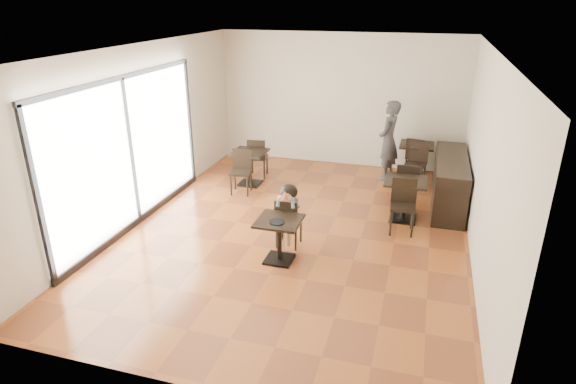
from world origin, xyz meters
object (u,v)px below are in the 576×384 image
at_px(chair_mid_a, 407,186).
at_px(chair_left_a, 258,157).
at_px(chair_back_a, 416,157).
at_px(cafe_table_left, 250,168).
at_px(cafe_table_back, 415,161).
at_px(cafe_table_mid, 404,200).
at_px(child_table, 279,240).
at_px(chair_left_b, 241,173).
at_px(adult_patron, 388,141).
at_px(child, 289,216).
at_px(child_chair, 289,222).
at_px(chair_back_b, 415,165).
at_px(chair_mid_b, 403,207).

bearing_deg(chair_mid_a, chair_left_a, -18.94).
xyz_separation_m(chair_mid_a, chair_back_a, (0.11, 1.93, -0.00)).
relative_size(cafe_table_left, cafe_table_back, 0.97).
xyz_separation_m(cafe_table_mid, chair_back_a, (0.11, 2.48, 0.08)).
xyz_separation_m(cafe_table_back, chair_left_a, (-3.55, -0.98, 0.07)).
distance_m(child_table, cafe_table_left, 3.48).
height_order(cafe_table_left, chair_mid_a, chair_mid_a).
distance_m(chair_mid_a, chair_left_b, 3.46).
xyz_separation_m(cafe_table_mid, cafe_table_left, (-3.46, 0.93, -0.02)).
relative_size(adult_patron, cafe_table_back, 2.29).
bearing_deg(child, child_chair, 0.00).
relative_size(cafe_table_left, chair_mid_a, 0.80).
bearing_deg(cafe_table_mid, chair_back_a, 87.42).
bearing_deg(chair_back_b, cafe_table_mid, -81.57).
bearing_deg(child_table, chair_back_b, 64.59).
relative_size(chair_mid_a, chair_back_b, 1.01).
distance_m(child, cafe_table_left, 3.01).
distance_m(cafe_table_left, chair_back_b, 3.70).
bearing_deg(adult_patron, chair_left_a, -65.13).
bearing_deg(chair_left_b, child_chair, -58.47).
height_order(child, chair_mid_a, child).
bearing_deg(chair_mid_a, adult_patron, -75.38).
height_order(cafe_table_mid, chair_back_b, chair_back_b).
distance_m(chair_mid_a, chair_left_a, 3.58).
height_order(cafe_table_left, cafe_table_back, cafe_table_back).
xyz_separation_m(child_table, cafe_table_mid, (1.81, 2.14, 0.04)).
xyz_separation_m(cafe_table_left, chair_back_b, (3.57, 0.98, 0.09)).
relative_size(chair_mid_b, chair_back_a, 1.01).
relative_size(cafe_table_mid, chair_left_a, 0.87).
relative_size(child_table, child, 0.66).
relative_size(cafe_table_left, chair_back_b, 0.81).
bearing_deg(child_chair, chair_left_a, -61.77).
relative_size(adult_patron, cafe_table_mid, 2.27).
xyz_separation_m(child_table, chair_back_a, (1.92, 4.62, 0.12)).
bearing_deg(cafe_table_back, cafe_table_mid, -92.12).
bearing_deg(cafe_table_back, child_table, -112.48).
relative_size(child, chair_back_a, 1.14).
bearing_deg(cafe_table_left, chair_mid_b, -23.19).
bearing_deg(child_table, cafe_table_mid, 49.72).
height_order(child_chair, cafe_table_left, child_chair).
relative_size(child, chair_mid_b, 1.13).
distance_m(child_table, chair_mid_a, 3.24).
xyz_separation_m(child_table, chair_mid_b, (1.81, 1.59, 0.12)).
height_order(cafe_table_left, chair_back_b, chair_back_b).
distance_m(child_chair, chair_mid_b, 2.09).
bearing_deg(chair_back_b, chair_mid_a, -82.92).
height_order(chair_back_a, chair_back_b, same).
relative_size(cafe_table_back, chair_back_b, 0.83).
height_order(child, chair_back_a, child).
height_order(adult_patron, cafe_table_left, adult_patron).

